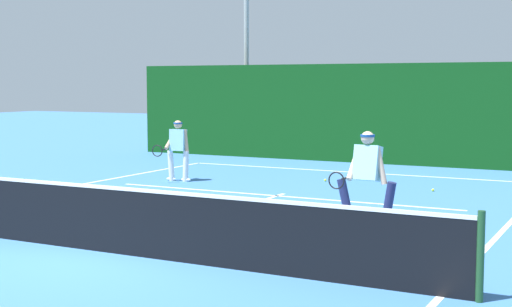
{
  "coord_description": "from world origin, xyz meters",
  "views": [
    {
      "loc": [
        7.03,
        -8.46,
        2.49
      ],
      "look_at": [
        -0.11,
        5.26,
        1.0
      ],
      "focal_mm": 51.97,
      "sensor_mm": 36.0,
      "label": 1
    }
  ],
  "objects_px": {
    "player_far": "(178,148)",
    "tennis_ball": "(433,190)",
    "light_pole": "(246,15)",
    "player_near": "(367,175)",
    "tennis_ball_extra": "(325,180)"
  },
  "relations": [
    {
      "from": "player_near",
      "to": "tennis_ball",
      "type": "bearing_deg",
      "value": -85.07
    },
    {
      "from": "tennis_ball_extra",
      "to": "light_pole",
      "type": "height_order",
      "value": "light_pole"
    },
    {
      "from": "player_near",
      "to": "tennis_ball_extra",
      "type": "bearing_deg",
      "value": -57.41
    },
    {
      "from": "tennis_ball",
      "to": "player_far",
      "type": "bearing_deg",
      "value": -168.96
    },
    {
      "from": "tennis_ball_extra",
      "to": "player_far",
      "type": "bearing_deg",
      "value": -153.4
    },
    {
      "from": "tennis_ball_extra",
      "to": "light_pole",
      "type": "relative_size",
      "value": 0.01
    },
    {
      "from": "player_far",
      "to": "tennis_ball",
      "type": "height_order",
      "value": "player_far"
    },
    {
      "from": "light_pole",
      "to": "tennis_ball",
      "type": "bearing_deg",
      "value": -38.79
    },
    {
      "from": "player_near",
      "to": "tennis_ball",
      "type": "distance_m",
      "value": 4.98
    },
    {
      "from": "player_far",
      "to": "tennis_ball",
      "type": "distance_m",
      "value": 6.34
    },
    {
      "from": "player_near",
      "to": "tennis_ball_extra",
      "type": "xyz_separation_m",
      "value": [
        -2.93,
        5.36,
        -0.89
      ]
    },
    {
      "from": "tennis_ball",
      "to": "light_pole",
      "type": "height_order",
      "value": "light_pole"
    },
    {
      "from": "player_near",
      "to": "light_pole",
      "type": "xyz_separation_m",
      "value": [
        -8.61,
        11.75,
        3.96
      ]
    },
    {
      "from": "player_far",
      "to": "tennis_ball",
      "type": "bearing_deg",
      "value": -175.15
    },
    {
      "from": "player_near",
      "to": "light_pole",
      "type": "bearing_deg",
      "value": -49.81
    }
  ]
}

